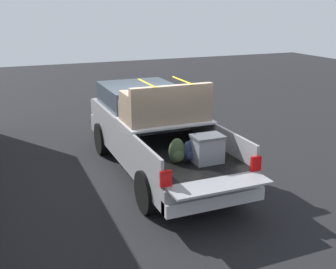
% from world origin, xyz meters
% --- Properties ---
extents(ground_plane, '(40.00, 40.00, 0.00)m').
position_xyz_m(ground_plane, '(0.00, 0.00, 0.00)').
color(ground_plane, black).
extents(pickup_truck, '(6.05, 2.06, 2.23)m').
position_xyz_m(pickup_truck, '(0.36, -0.00, 0.96)').
color(pickup_truck, gray).
rests_on(pickup_truck, ground_plane).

